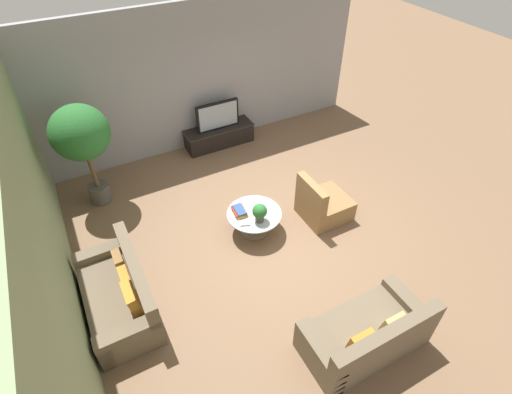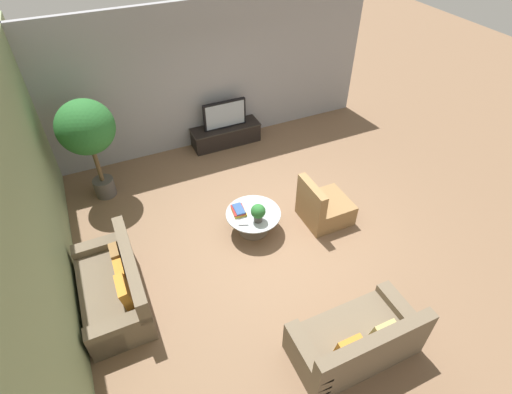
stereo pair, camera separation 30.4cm
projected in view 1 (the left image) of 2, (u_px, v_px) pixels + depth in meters
ground_plane at (274, 231)px, 6.95m from camera, size 24.00×24.00×0.00m
back_wall_stone at (196, 78)px, 8.13m from camera, size 7.40×0.12×3.00m
side_wall_left at (42, 226)px, 4.94m from camera, size 0.12×7.40×3.00m
media_console at (219, 136)px, 8.86m from camera, size 1.53×0.50×0.43m
television at (218, 116)px, 8.53m from camera, size 0.95×0.13×0.60m
coffee_table at (254, 218)px, 6.79m from camera, size 0.93×0.93×0.41m
couch_by_wall at (120, 295)px, 5.62m from camera, size 0.84×1.71×0.84m
couch_near_entry at (366, 335)px, 5.16m from camera, size 1.63×0.84×0.84m
armchair_wicker at (323, 205)px, 7.06m from camera, size 0.80×0.76×0.86m
potted_palm_tall at (81, 136)px, 6.64m from camera, size 0.98×0.98×1.96m
potted_plant_tabletop at (260, 212)px, 6.45m from camera, size 0.24×0.24×0.33m
book_stack at (239, 211)px, 6.68m from camera, size 0.24×0.31×0.09m
remote_black at (257, 211)px, 6.73m from camera, size 0.10×0.16×0.02m
remote_silver at (245, 225)px, 6.48m from camera, size 0.16×0.10×0.02m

